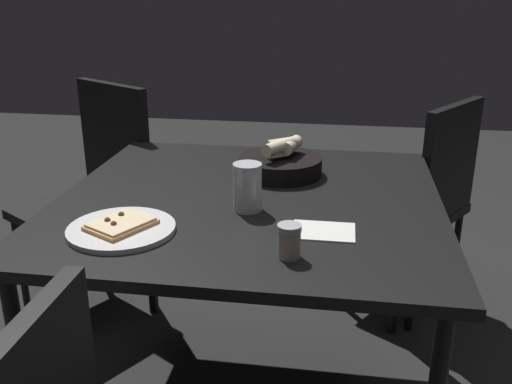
# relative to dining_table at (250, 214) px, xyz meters

# --- Properties ---
(dining_table) EXTENTS (1.12, 1.08, 0.74)m
(dining_table) POSITION_rel_dining_table_xyz_m (0.00, 0.00, 0.00)
(dining_table) COLOR black
(dining_table) RESTS_ON ground
(pizza_plate) EXTENTS (0.27, 0.27, 0.04)m
(pizza_plate) POSITION_rel_dining_table_xyz_m (0.28, 0.30, 0.07)
(pizza_plate) COLOR white
(pizza_plate) RESTS_ON dining_table
(bread_basket) EXTENTS (0.27, 0.27, 0.12)m
(bread_basket) POSITION_rel_dining_table_xyz_m (-0.07, -0.22, 0.09)
(bread_basket) COLOR black
(bread_basket) RESTS_ON dining_table
(beer_glass) EXTENTS (0.08, 0.08, 0.13)m
(beer_glass) POSITION_rel_dining_table_xyz_m (-0.01, 0.10, 0.11)
(beer_glass) COLOR silver
(beer_glass) RESTS_ON dining_table
(pepper_shaker) EXTENTS (0.06, 0.06, 0.08)m
(pepper_shaker) POSITION_rel_dining_table_xyz_m (-0.15, 0.37, 0.09)
(pepper_shaker) COLOR #BFB299
(pepper_shaker) RESTS_ON dining_table
(napkin) EXTENTS (0.16, 0.12, 0.00)m
(napkin) POSITION_rel_dining_table_xyz_m (-0.23, 0.22, 0.06)
(napkin) COLOR white
(napkin) RESTS_ON dining_table
(chair_near) EXTENTS (0.61, 0.61, 0.90)m
(chair_near) POSITION_rel_dining_table_xyz_m (-0.59, -0.72, -0.17)
(chair_near) COLOR #292929
(chair_near) RESTS_ON ground
(chair_far) EXTENTS (0.61, 0.61, 0.94)m
(chair_far) POSITION_rel_dining_table_xyz_m (0.74, -0.56, -0.14)
(chair_far) COLOR black
(chair_far) RESTS_ON ground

